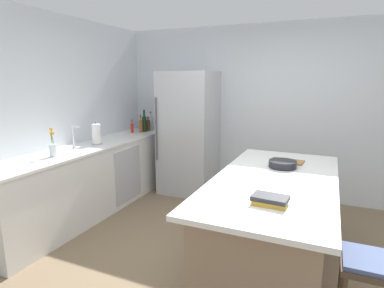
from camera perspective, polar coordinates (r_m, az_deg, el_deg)
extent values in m
plane|color=#7A664C|center=(3.29, 6.31, -21.45)|extent=(7.20, 7.20, 0.00)
cube|color=silver|center=(4.98, 14.53, 5.61)|extent=(6.00, 0.10, 2.60)
cube|color=silver|center=(4.21, -26.94, 3.66)|extent=(0.10, 6.00, 2.60)
cube|color=silver|center=(4.53, -17.47, -6.16)|extent=(0.61, 3.06, 0.90)
cube|color=white|center=(4.41, -17.84, -0.38)|extent=(0.64, 3.09, 0.03)
cube|color=#B2B5BA|center=(4.62, -11.45, -5.46)|extent=(0.01, 0.60, 0.76)
cube|color=#8E755B|center=(3.14, 14.31, -14.35)|extent=(0.89, 2.00, 0.87)
cube|color=white|center=(2.97, 14.76, -6.40)|extent=(1.05, 2.20, 0.04)
cube|color=#B7BABF|center=(4.99, -0.60, 1.97)|extent=(0.81, 0.73, 1.91)
cylinder|color=#4C4C51|center=(4.80, -6.48, 2.67)|extent=(0.02, 0.02, 0.95)
cube|color=#473828|center=(2.41, 29.67, -18.54)|extent=(0.36, 0.36, 0.04)
cube|color=#47567F|center=(2.39, 29.76, -17.81)|extent=(0.34, 0.34, 0.03)
cylinder|color=silver|center=(4.28, -20.51, -0.58)|extent=(0.05, 0.05, 0.02)
cylinder|color=silver|center=(4.25, -20.66, 1.40)|extent=(0.02, 0.02, 0.28)
cylinder|color=silver|center=(4.19, -20.18, 2.96)|extent=(0.14, 0.02, 0.02)
cylinder|color=silver|center=(3.89, -23.79, -1.06)|extent=(0.09, 0.09, 0.14)
cylinder|color=#4C7F3D|center=(3.89, -23.98, 0.26)|extent=(0.01, 0.03, 0.21)
sphere|color=orange|center=(3.87, -24.10, 1.77)|extent=(0.04, 0.04, 0.04)
cylinder|color=#4C7F3D|center=(3.87, -23.98, 0.57)|extent=(0.01, 0.02, 0.26)
sphere|color=orange|center=(3.85, -24.13, 2.46)|extent=(0.04, 0.04, 0.04)
cylinder|color=#4C7F3D|center=(3.87, -23.74, 0.24)|extent=(0.01, 0.04, 0.21)
sphere|color=orange|center=(3.85, -23.87, 1.78)|extent=(0.04, 0.04, 0.04)
cylinder|color=gray|center=(4.45, -16.78, 0.06)|extent=(0.14, 0.14, 0.01)
cylinder|color=white|center=(4.42, -16.88, 1.79)|extent=(0.11, 0.11, 0.26)
cylinder|color=gray|center=(4.40, -17.00, 3.71)|extent=(0.02, 0.02, 0.04)
cylinder|color=silver|center=(5.48, -7.49, 3.70)|extent=(0.08, 0.08, 0.22)
cylinder|color=silver|center=(5.46, -7.54, 5.25)|extent=(0.03, 0.03, 0.07)
cylinder|color=black|center=(5.45, -7.55, 5.70)|extent=(0.03, 0.03, 0.01)
cylinder|color=#5B3319|center=(5.39, -7.92, 3.33)|extent=(0.06, 0.06, 0.18)
cylinder|color=#5B3319|center=(5.38, -7.95, 4.53)|extent=(0.03, 0.03, 0.05)
cylinder|color=black|center=(5.37, -7.96, 4.84)|extent=(0.03, 0.03, 0.01)
cylinder|color=#19381E|center=(5.32, -8.61, 3.59)|extent=(0.08, 0.08, 0.25)
cylinder|color=#19381E|center=(5.30, -8.67, 5.45)|extent=(0.03, 0.03, 0.10)
cylinder|color=black|center=(5.30, -8.68, 6.04)|extent=(0.04, 0.04, 0.01)
cylinder|color=#994C23|center=(5.26, -9.23, 3.18)|extent=(0.05, 0.05, 0.20)
cylinder|color=#994C23|center=(5.24, -9.28, 4.68)|extent=(0.02, 0.02, 0.08)
cylinder|color=black|center=(5.24, -9.30, 5.16)|extent=(0.02, 0.02, 0.01)
cylinder|color=red|center=(5.25, -10.76, 2.82)|extent=(0.05, 0.05, 0.15)
cylinder|color=red|center=(5.23, -10.81, 3.90)|extent=(0.02, 0.02, 0.05)
cylinder|color=black|center=(5.23, -10.82, 4.26)|extent=(0.02, 0.02, 0.01)
cube|color=gold|center=(2.37, 13.91, -10.15)|extent=(0.24, 0.17, 0.03)
cube|color=#2D2D33|center=(2.36, 13.95, -9.43)|extent=(0.26, 0.18, 0.03)
cylinder|color=black|center=(3.33, 16.06, -3.51)|extent=(0.28, 0.28, 0.07)
cube|color=#9E7042|center=(3.57, 16.76, -2.98)|extent=(0.36, 0.23, 0.02)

